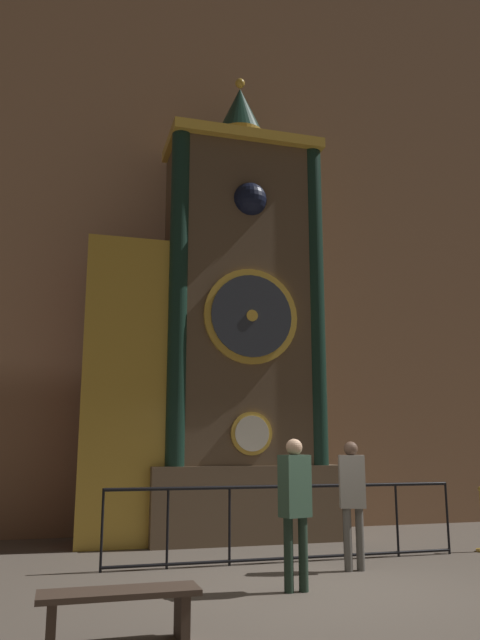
{
  "coord_description": "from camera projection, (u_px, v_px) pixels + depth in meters",
  "views": [
    {
      "loc": [
        -2.97,
        -7.06,
        1.64
      ],
      "look_at": [
        0.23,
        4.16,
        4.0
      ],
      "focal_mm": 35.0,
      "sensor_mm": 36.0,
      "label": 1
    }
  ],
  "objects": [
    {
      "name": "visitor_near",
      "position": [
        295.0,
        499.0,
        7.3
      ],
      "size": [
        0.39,
        0.31,
        1.72
      ],
      "rotation": [
        0.0,
        0.0,
        0.3
      ],
      "color": "#213427",
      "rests_on": "ground_plane"
    },
    {
      "name": "clock_tower",
      "position": [
        217.0,
        338.0,
        11.69
      ],
      "size": [
        4.62,
        1.78,
        9.1
      ],
      "color": "brown",
      "rests_on": "ground_plane"
    },
    {
      "name": "ground_plane",
      "position": [
        321.0,
        592.0,
        7.13
      ],
      "size": [
        28.0,
        28.0,
        0.0
      ],
      "primitive_type": "plane",
      "color": "brown"
    },
    {
      "name": "railing_fence",
      "position": [
        288.0,
        518.0,
        9.02
      ],
      "size": [
        5.31,
        0.05,
        1.08
      ],
      "color": "black",
      "rests_on": "ground_plane"
    },
    {
      "name": "cathedral_back_wall",
      "position": [
        211.0,
        203.0,
        13.49
      ],
      "size": [
        24.0,
        0.32,
        13.61
      ],
      "color": "#936B4C",
      "rests_on": "ground_plane"
    },
    {
      "name": "visitor_bench",
      "position": [
        119.0,
        605.0,
        5.27
      ],
      "size": [
        1.36,
        0.4,
        0.44
      ],
      "color": "#423328",
      "rests_on": "ground_plane"
    },
    {
      "name": "visitor_far",
      "position": [
        352.0,
        492.0,
        8.5
      ],
      "size": [
        0.39,
        0.32,
        1.7
      ],
      "rotation": [
        0.0,
        0.0,
        -0.34
      ],
      "color": "#58554F",
      "rests_on": "ground_plane"
    }
  ]
}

